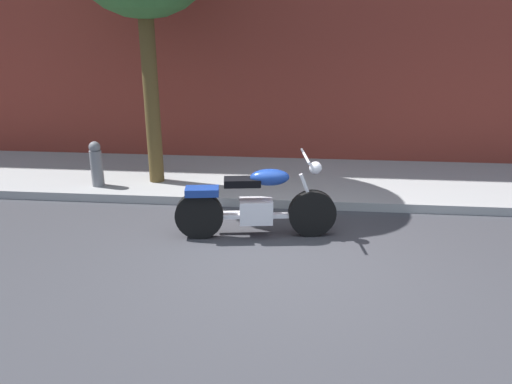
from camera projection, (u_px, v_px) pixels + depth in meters
ground_plane at (287, 256)px, 6.13m from camera, size 60.00×60.00×0.00m
sidewalk at (293, 180)px, 8.82m from camera, size 22.18×2.50×0.14m
motorcycle at (256, 205)px, 6.55m from camera, size 2.16×0.70×1.14m
fire_hydrant at (97, 168)px, 8.22m from camera, size 0.20×0.20×0.91m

